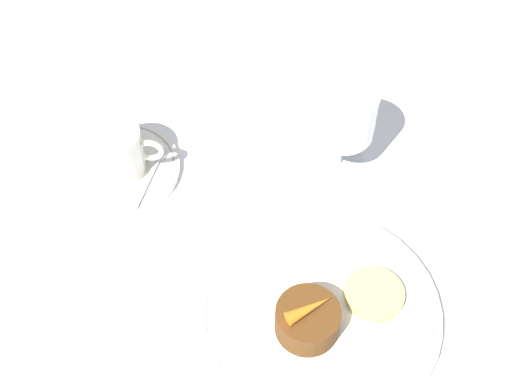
{
  "coord_description": "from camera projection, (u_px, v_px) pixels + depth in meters",
  "views": [
    {
      "loc": [
        -0.01,
        -0.42,
        0.71
      ],
      "look_at": [
        -0.04,
        0.09,
        0.04
      ],
      "focal_mm": 50.0,
      "sensor_mm": 36.0,
      "label": 1
    }
  ],
  "objects": [
    {
      "name": "pineapple_slice",
      "position": [
        374.0,
        294.0,
        0.78
      ],
      "size": [
        0.07,
        0.07,
        0.01
      ],
      "color": "#EFE075",
      "rests_on": "dinner_plate"
    },
    {
      "name": "dinner_plate",
      "position": [
        318.0,
        311.0,
        0.78
      ],
      "size": [
        0.27,
        0.27,
        0.01
      ],
      "color": "white",
      "rests_on": "ground_plane"
    },
    {
      "name": "ground_plane",
      "position": [
        283.0,
        279.0,
        0.82
      ],
      "size": [
        3.0,
        3.0,
        0.0
      ],
      "primitive_type": "plane",
      "color": "white"
    },
    {
      "name": "fork",
      "position": [
        480.0,
        328.0,
        0.78
      ],
      "size": [
        0.05,
        0.18,
        0.01
      ],
      "color": "silver",
      "rests_on": "ground_plane"
    },
    {
      "name": "carrot_garnish",
      "position": [
        309.0,
        309.0,
        0.73
      ],
      "size": [
        0.05,
        0.04,
        0.01
      ],
      "color": "orange",
      "rests_on": "dessert_cake"
    },
    {
      "name": "wine_glass",
      "position": [
        344.0,
        118.0,
        0.86
      ],
      "size": [
        0.08,
        0.08,
        0.13
      ],
      "color": "silver",
      "rests_on": "ground_plane"
    },
    {
      "name": "coffee_cup",
      "position": [
        112.0,
        150.0,
        0.88
      ],
      "size": [
        0.1,
        0.08,
        0.07
      ],
      "color": "white",
      "rests_on": "saucer"
    },
    {
      "name": "spoon",
      "position": [
        154.0,
        170.0,
        0.9
      ],
      "size": [
        0.03,
        0.1,
        0.0
      ],
      "color": "silver",
      "rests_on": "saucer"
    },
    {
      "name": "dessert_cake",
      "position": [
        308.0,
        320.0,
        0.75
      ],
      "size": [
        0.07,
        0.07,
        0.04
      ],
      "color": "#563314",
      "rests_on": "dinner_plate"
    },
    {
      "name": "saucer",
      "position": [
        119.0,
        168.0,
        0.91
      ],
      "size": [
        0.15,
        0.15,
        0.01
      ],
      "color": "white",
      "rests_on": "ground_plane"
    }
  ]
}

